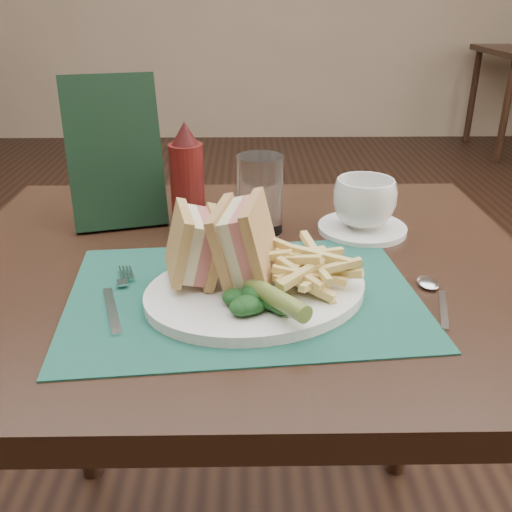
{
  "coord_description": "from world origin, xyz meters",
  "views": [
    {
      "loc": [
        0.01,
        -1.28,
        1.12
      ],
      "look_at": [
        0.02,
        -0.58,
        0.8
      ],
      "focal_mm": 40.0,
      "sensor_mm": 36.0,
      "label": 1
    }
  ],
  "objects": [
    {
      "name": "plate",
      "position": [
        0.02,
        -0.61,
        0.76
      ],
      "size": [
        0.37,
        0.33,
        0.01
      ],
      "primitive_type": null,
      "rotation": [
        0.0,
        0.0,
        0.37
      ],
      "color": "white",
      "rests_on": "placemat"
    },
    {
      "name": "coffee_cup",
      "position": [
        0.21,
        -0.39,
        0.8
      ],
      "size": [
        0.15,
        0.15,
        0.08
      ],
      "primitive_type": "imported",
      "rotation": [
        0.0,
        0.0,
        0.87
      ],
      "color": "white",
      "rests_on": "saucer"
    },
    {
      "name": "spoon",
      "position": [
        0.26,
        -0.63,
        0.76
      ],
      "size": [
        0.07,
        0.15,
        0.01
      ],
      "primitive_type": null,
      "rotation": [
        0.0,
        0.0,
        -0.27
      ],
      "color": "silver",
      "rests_on": "table_main"
    },
    {
      "name": "fork",
      "position": [
        -0.16,
        -0.62,
        0.76
      ],
      "size": [
        0.08,
        0.17,
        0.01
      ],
      "primitive_type": null,
      "rotation": [
        0.0,
        0.0,
        0.31
      ],
      "color": "silver",
      "rests_on": "placemat"
    },
    {
      "name": "sandwich_half_a",
      "position": [
        -0.08,
        -0.59,
        0.82
      ],
      "size": [
        0.1,
        0.11,
        0.1
      ],
      "primitive_type": null,
      "rotation": [
        0.0,
        0.24,
        0.21
      ],
      "color": "#DAB46A",
      "rests_on": "plate"
    },
    {
      "name": "table_main",
      "position": [
        0.0,
        -0.5,
        0.38
      ],
      "size": [
        0.9,
        0.75,
        0.75
      ],
      "primitive_type": null,
      "color": "black",
      "rests_on": "ground"
    },
    {
      "name": "placemat",
      "position": [
        0.01,
        -0.61,
        0.75
      ],
      "size": [
        0.49,
        0.37,
        0.0
      ],
      "primitive_type": "cube",
      "rotation": [
        0.0,
        0.0,
        0.09
      ],
      "color": "#195143",
      "rests_on": "table_main"
    },
    {
      "name": "saucer",
      "position": [
        0.21,
        -0.39,
        0.76
      ],
      "size": [
        0.2,
        0.2,
        0.01
      ],
      "primitive_type": "cylinder",
      "rotation": [
        0.0,
        0.0,
        -0.41
      ],
      "color": "white",
      "rests_on": "table_main"
    },
    {
      "name": "ketchup_bottle",
      "position": [
        -0.09,
        -0.38,
        0.84
      ],
      "size": [
        0.06,
        0.06,
        0.19
      ],
      "primitive_type": null,
      "rotation": [
        0.0,
        0.0,
        -0.1
      ],
      "color": "#56100E",
      "rests_on": "table_main"
    },
    {
      "name": "fries_pile",
      "position": [
        0.09,
        -0.61,
        0.79
      ],
      "size": [
        0.18,
        0.2,
        0.05
      ],
      "primitive_type": null,
      "color": "#E2C771",
      "rests_on": "plate"
    },
    {
      "name": "wall_back",
      "position": [
        0.0,
        3.5,
        0.0
      ],
      "size": [
        6.0,
        0.0,
        6.0
      ],
      "primitive_type": "plane",
      "rotation": [
        1.57,
        0.0,
        0.0
      ],
      "color": "tan",
      "rests_on": "ground"
    },
    {
      "name": "kale_garnish",
      "position": [
        0.03,
        -0.67,
        0.78
      ],
      "size": [
        0.11,
        0.08,
        0.03
      ],
      "primitive_type": null,
      "color": "#153B1A",
      "rests_on": "plate"
    },
    {
      "name": "drinking_glass",
      "position": [
        0.03,
        -0.38,
        0.81
      ],
      "size": [
        0.08,
        0.08,
        0.13
      ],
      "primitive_type": "cylinder",
      "rotation": [
        0.0,
        0.0,
        0.08
      ],
      "color": "white",
      "rests_on": "table_main"
    },
    {
      "name": "floor",
      "position": [
        0.0,
        0.0,
        0.0
      ],
      "size": [
        7.0,
        7.0,
        0.0
      ],
      "primitive_type": "plane",
      "color": "black",
      "rests_on": "ground"
    },
    {
      "name": "sandwich_half_b",
      "position": [
        -0.01,
        -0.59,
        0.82
      ],
      "size": [
        0.1,
        0.13,
        0.12
      ],
      "primitive_type": null,
      "rotation": [
        0.0,
        -0.24,
        -0.18
      ],
      "color": "tan",
      "rests_on": "plate"
    },
    {
      "name": "check_presenter",
      "position": [
        -0.21,
        -0.33,
        0.87
      ],
      "size": [
        0.18,
        0.13,
        0.25
      ],
      "primitive_type": "cube",
      "rotation": [
        -0.31,
        0.0,
        0.26
      ],
      "color": "black",
      "rests_on": "table_main"
    },
    {
      "name": "pickle_spear",
      "position": [
        0.04,
        -0.68,
        0.79
      ],
      "size": [
        0.09,
        0.11,
        0.03
      ],
      "primitive_type": "cylinder",
      "rotation": [
        1.54,
        0.0,
        0.63
      ],
      "color": "#5A712B",
      "rests_on": "plate"
    }
  ]
}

